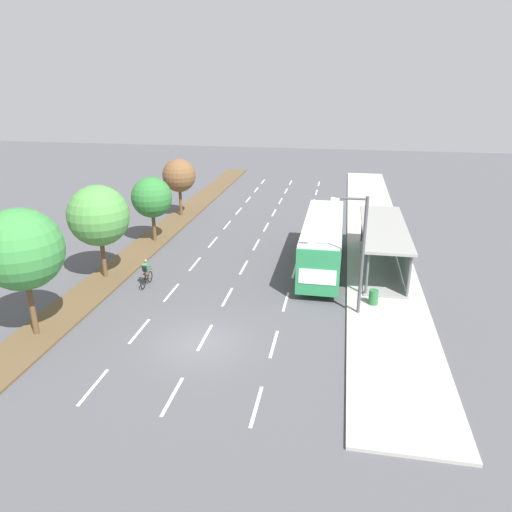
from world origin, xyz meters
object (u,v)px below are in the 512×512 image
(median_tree_nearest, at_px, (21,250))
(median_tree_second, at_px, (99,216))
(median_tree_fourth, at_px, (179,176))
(bus, at_px, (323,239))
(median_tree_third, at_px, (152,198))
(cyclist, at_px, (146,274))
(bus_shelter, at_px, (387,243))
(streetlight, at_px, (360,248))
(trash_bin, at_px, (373,297))

(median_tree_nearest, distance_m, median_tree_second, 7.51)
(median_tree_fourth, bearing_deg, median_tree_second, -90.20)
(bus, relative_size, median_tree_second, 1.89)
(median_tree_third, bearing_deg, bus, -13.40)
(cyclist, xyz_separation_m, median_tree_nearest, (-3.06, -6.83, 3.82))
(median_tree_fourth, bearing_deg, cyclist, -78.94)
(bus, distance_m, median_tree_third, 13.78)
(median_tree_third, xyz_separation_m, median_tree_fourth, (-0.36, 7.50, 0.25))
(bus_shelter, height_order, bus, bus)
(cyclist, distance_m, median_tree_third, 9.04)
(cyclist, xyz_separation_m, median_tree_third, (-2.70, 8.17, 2.80))
(median_tree_third, distance_m, streetlight, 18.33)
(median_tree_nearest, distance_m, trash_bin, 18.50)
(cyclist, height_order, median_tree_third, median_tree_third)
(bus_shelter, bearing_deg, median_tree_fourth, 150.79)
(bus_shelter, xyz_separation_m, trash_bin, (-1.08, -6.06, -1.29))
(bus_shelter, xyz_separation_m, median_tree_third, (-17.60, 2.54, 1.72))
(bus, distance_m, median_tree_second, 14.55)
(bus, relative_size, streetlight, 1.74)
(median_tree_fourth, bearing_deg, bus_shelter, -29.21)
(bus_shelter, distance_m, median_tree_third, 17.86)
(streetlight, bearing_deg, trash_bin, 49.29)
(cyclist, bearing_deg, trash_bin, -1.81)
(median_tree_second, bearing_deg, median_tree_third, 86.82)
(median_tree_third, bearing_deg, bus_shelter, -8.22)
(median_tree_second, distance_m, streetlight, 16.07)
(median_tree_third, distance_m, trash_bin, 18.87)
(trash_bin, bearing_deg, median_tree_fourth, 136.35)
(median_tree_third, height_order, trash_bin, median_tree_third)
(trash_bin, bearing_deg, bus, 120.51)
(bus_shelter, bearing_deg, bus, -171.61)
(median_tree_nearest, bearing_deg, median_tree_second, 90.41)
(cyclist, distance_m, median_tree_fourth, 16.25)
(trash_bin, bearing_deg, median_tree_second, 176.27)
(bus, bearing_deg, median_tree_fourth, 142.04)
(median_tree_fourth, height_order, streetlight, streetlight)
(median_tree_nearest, bearing_deg, trash_bin, 20.75)
(median_tree_nearest, xyz_separation_m, median_tree_fourth, (-0.00, 22.50, -0.77))
(bus, distance_m, median_tree_nearest, 18.26)
(bus_shelter, height_order, median_tree_fourth, median_tree_fourth)
(median_tree_second, bearing_deg, cyclist, -12.09)
(bus_shelter, height_order, median_tree_third, median_tree_third)
(median_tree_fourth, distance_m, streetlight, 23.47)
(median_tree_nearest, relative_size, streetlight, 1.00)
(cyclist, bearing_deg, median_tree_nearest, -114.11)
(bus, bearing_deg, bus_shelter, 8.39)
(median_tree_third, bearing_deg, streetlight, -32.33)
(median_tree_second, relative_size, median_tree_fourth, 1.14)
(bus_shelter, bearing_deg, cyclist, -159.32)
(median_tree_nearest, xyz_separation_m, median_tree_second, (-0.05, 7.50, -0.43))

